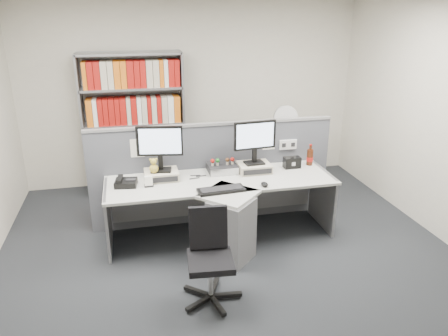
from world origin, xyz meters
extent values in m
plane|color=#2A2C31|center=(0.00, 0.00, 0.00)|extent=(5.50, 5.50, 0.00)
cube|color=beige|center=(0.00, 2.75, 1.35)|extent=(5.00, 0.04, 2.70)
cube|color=#52545D|center=(0.00, 1.25, 0.62)|extent=(3.00, 0.05, 1.25)
cube|color=gray|center=(0.00, 1.25, 1.26)|extent=(3.00, 0.07, 0.03)
cube|color=white|center=(0.95, 1.22, 0.95)|extent=(0.22, 0.04, 0.12)
cube|color=white|center=(-0.90, 1.22, 1.05)|extent=(0.16, 0.00, 0.22)
cube|color=white|center=(-0.50, 1.22, 1.05)|extent=(0.16, 0.00, 0.22)
cube|color=white|center=(0.70, 1.22, 1.05)|extent=(0.16, 0.00, 0.22)
cube|color=#BBBBB5|center=(0.00, 0.82, 0.70)|extent=(2.60, 0.80, 0.03)
cube|color=#BBBBB5|center=(0.00, 0.42, 0.70)|extent=(0.74, 0.74, 0.03)
cube|color=slate|center=(0.00, 0.30, 0.34)|extent=(0.57, 0.57, 0.69)
cube|color=slate|center=(-1.28, 0.82, 0.36)|extent=(0.03, 0.70, 0.72)
cube|color=slate|center=(1.28, 0.82, 0.36)|extent=(0.03, 0.70, 0.72)
cube|color=slate|center=(0.00, 1.18, 0.35)|extent=(2.50, 0.02, 0.45)
cube|color=#BEB49D|center=(-0.66, 0.98, 0.77)|extent=(0.38, 0.30, 0.10)
cube|color=black|center=(-0.66, 0.83, 0.77)|extent=(0.34, 0.01, 0.06)
cube|color=#BEB49D|center=(0.44, 0.98, 0.77)|extent=(0.38, 0.30, 0.10)
cube|color=black|center=(0.44, 0.83, 0.77)|extent=(0.34, 0.01, 0.06)
cube|color=black|center=(-0.66, 0.98, 0.83)|extent=(0.25, 0.20, 0.02)
cube|color=black|center=(-0.66, 0.98, 0.92)|extent=(0.06, 0.04, 0.18)
cube|color=black|center=(-0.66, 0.98, 1.17)|extent=(0.51, 0.12, 0.34)
cube|color=silver|center=(-0.65, 0.96, 1.17)|extent=(0.46, 0.08, 0.29)
cube|color=black|center=(0.44, 0.98, 0.83)|extent=(0.24, 0.18, 0.02)
cube|color=black|center=(0.44, 0.98, 0.92)|extent=(0.05, 0.03, 0.18)
cube|color=black|center=(0.44, 0.98, 1.17)|extent=(0.51, 0.08, 0.33)
cube|color=silver|center=(0.44, 0.96, 1.17)|extent=(0.45, 0.05, 0.28)
cube|color=black|center=(0.07, 1.06, 0.77)|extent=(0.34, 0.30, 0.09)
cube|color=silver|center=(0.07, 0.91, 0.77)|extent=(0.34, 0.01, 0.08)
cylinder|color=#BEB49D|center=(-0.05, 1.04, 0.83)|extent=(0.03, 0.03, 0.03)
sphere|color=#A5140F|center=(-0.05, 1.04, 0.87)|extent=(0.05, 0.05, 0.05)
cylinder|color=#BEB49D|center=(0.01, 1.04, 0.83)|extent=(0.03, 0.03, 0.03)
sphere|color=#19721E|center=(0.01, 1.04, 0.87)|extent=(0.05, 0.05, 0.05)
cylinder|color=#BEB49D|center=(0.13, 1.04, 0.83)|extent=(0.03, 0.03, 0.03)
sphere|color=#593319|center=(0.13, 1.04, 0.87)|extent=(0.05, 0.05, 0.05)
cylinder|color=#BEB49D|center=(0.19, 1.04, 0.83)|extent=(0.03, 0.03, 0.03)
sphere|color=#A5140F|center=(0.19, 1.04, 0.87)|extent=(0.05, 0.05, 0.05)
cube|color=black|center=(-0.07, 0.49, 0.73)|extent=(0.52, 0.23, 0.03)
cube|color=black|center=(-0.07, 0.49, 0.75)|extent=(0.46, 0.17, 0.01)
ellipsoid|color=black|center=(0.43, 0.52, 0.74)|extent=(0.07, 0.12, 0.04)
cube|color=black|center=(-1.06, 0.87, 0.75)|extent=(0.26, 0.24, 0.06)
cube|color=black|center=(-1.12, 0.88, 0.80)|extent=(0.08, 0.20, 0.04)
cube|color=black|center=(-1.00, 0.86, 0.79)|extent=(0.11, 0.08, 0.01)
cube|color=black|center=(-0.81, 0.79, 0.73)|extent=(0.10, 0.06, 0.02)
cube|color=white|center=(-0.81, 0.77, 0.79)|extent=(0.09, 0.04, 0.10)
cube|color=white|center=(-0.81, 0.81, 0.79)|extent=(0.09, 0.04, 0.10)
sphere|color=gold|center=(-0.74, 0.93, 0.87)|extent=(0.10, 0.10, 0.10)
sphere|color=gold|center=(-0.74, 0.93, 0.96)|extent=(0.07, 0.07, 0.07)
sphere|color=gold|center=(-0.77, 0.93, 0.98)|extent=(0.03, 0.03, 0.03)
sphere|color=gold|center=(-0.71, 0.93, 0.98)|extent=(0.03, 0.03, 0.03)
cube|color=black|center=(0.93, 1.00, 0.79)|extent=(0.20, 0.11, 0.13)
cylinder|color=#3F190A|center=(1.18, 1.05, 0.82)|extent=(0.08, 0.08, 0.20)
cylinder|color=#A5140F|center=(1.18, 1.05, 0.80)|extent=(0.08, 0.08, 0.06)
cylinder|color=#3F190A|center=(1.18, 1.05, 0.95)|extent=(0.03, 0.03, 0.06)
cylinder|color=#A5140F|center=(1.18, 1.05, 0.98)|extent=(0.04, 0.04, 0.01)
cube|color=gray|center=(-1.59, 2.45, 1.00)|extent=(0.03, 0.40, 2.00)
cube|color=gray|center=(-0.21, 2.45, 1.00)|extent=(0.03, 0.40, 2.00)
cube|color=gray|center=(-0.90, 2.64, 1.00)|extent=(1.40, 0.02, 2.00)
cube|color=gray|center=(-0.90, 2.45, 0.02)|extent=(1.38, 0.40, 0.03)
cube|color=gray|center=(-0.90, 2.45, 0.52)|extent=(1.38, 0.40, 0.03)
cube|color=gray|center=(-0.90, 2.45, 1.02)|extent=(1.38, 0.40, 0.03)
cube|color=gray|center=(-0.90, 2.45, 1.52)|extent=(1.38, 0.40, 0.03)
cube|color=gray|center=(-0.90, 2.45, 1.98)|extent=(1.38, 0.40, 0.03)
cube|color=#A5140F|center=(-0.90, 2.42, 0.22)|extent=(1.24, 0.28, 0.36)
cube|color=orange|center=(-0.90, 2.42, 0.72)|extent=(1.24, 0.28, 0.36)
cube|color=#BEB49D|center=(-0.90, 2.42, 1.21)|extent=(1.24, 0.28, 0.36)
cube|color=white|center=(-0.90, 2.42, 1.71)|extent=(1.24, 0.28, 0.36)
cube|color=gray|center=(1.20, 2.00, 0.35)|extent=(0.45, 0.60, 0.70)
cube|color=black|center=(1.20, 1.70, 0.52)|extent=(0.40, 0.02, 0.28)
cube|color=black|center=(1.20, 1.70, 0.20)|extent=(0.40, 0.02, 0.28)
cylinder|color=white|center=(1.20, 2.00, 0.72)|extent=(0.20, 0.20, 0.03)
cylinder|color=white|center=(1.20, 2.00, 0.83)|extent=(0.03, 0.03, 0.20)
cylinder|color=white|center=(1.20, 1.98, 1.10)|extent=(0.33, 0.18, 0.33)
cylinder|color=silver|center=(1.20, 2.01, 1.10)|extent=(0.32, 0.17, 0.33)
cylinder|color=silver|center=(-0.35, -0.36, 0.22)|extent=(0.04, 0.04, 0.35)
cube|color=black|center=(-0.35, -0.36, 0.42)|extent=(0.44, 0.44, 0.06)
cube|color=black|center=(-0.34, -0.17, 0.66)|extent=(0.36, 0.13, 0.41)
cube|color=black|center=(-0.19, -0.37, 0.04)|extent=(0.27, 0.07, 0.04)
cylinder|color=black|center=(-0.09, -0.38, 0.03)|extent=(0.04, 0.04, 0.03)
cube|color=black|center=(-0.29, -0.21, 0.04)|extent=(0.15, 0.26, 0.04)
cylinder|color=black|center=(-0.25, -0.11, 0.03)|extent=(0.04, 0.04, 0.03)
cube|color=black|center=(-0.47, -0.25, 0.04)|extent=(0.23, 0.21, 0.04)
cylinder|color=black|center=(-0.55, -0.18, 0.03)|extent=(0.04, 0.04, 0.03)
cube|color=black|center=(-0.49, -0.44, 0.04)|extent=(0.25, 0.17, 0.04)
cylinder|color=black|center=(-0.58, -0.49, 0.03)|extent=(0.04, 0.04, 0.03)
cube|color=black|center=(-0.32, -0.51, 0.04)|extent=(0.10, 0.27, 0.04)
cylinder|color=black|center=(-0.29, -0.62, 0.03)|extent=(0.04, 0.04, 0.03)
camera|label=1|loc=(-0.98, -3.67, 2.57)|focal=34.86mm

